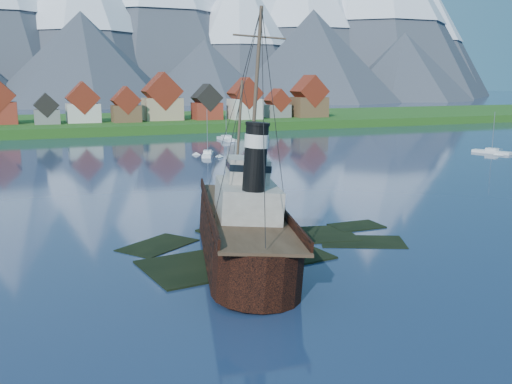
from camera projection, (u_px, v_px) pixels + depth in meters
name	position (u px, v px, depth m)	size (l,w,h in m)	color
ground	(257.00, 252.00, 58.67)	(1400.00, 1400.00, 0.00)	#1A2A49
shoal	(265.00, 247.00, 61.35)	(31.71, 21.24, 1.14)	black
shore_bank	(85.00, 127.00, 213.19)	(600.00, 80.00, 3.20)	#244914
seawall	(98.00, 136.00, 178.65)	(600.00, 2.50, 2.00)	#3F3D38
tugboat_wreck	(236.00, 224.00, 57.27)	(7.35, 31.65, 25.08)	black
sailboat_d	(208.00, 155.00, 132.47)	(5.03, 8.47, 11.33)	white
sailboat_e	(226.00, 139.00, 166.87)	(2.94, 10.76, 12.40)	white
sailboat_f	(492.00, 152.00, 137.56)	(5.52, 9.35, 10.39)	white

